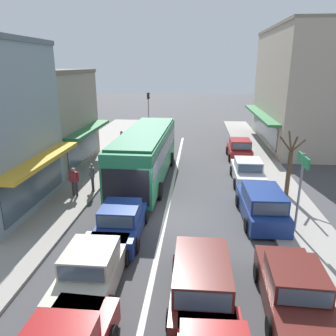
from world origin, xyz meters
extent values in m
plane|color=#3F3F42|center=(0.00, 0.00, 0.00)|extent=(140.00, 140.00, 0.00)
cube|color=silver|center=(0.00, 4.00, 0.00)|extent=(0.20, 28.00, 0.01)
cube|color=gray|center=(-6.80, 6.00, 0.07)|extent=(5.20, 44.00, 0.14)
cube|color=gray|center=(6.20, 6.00, 0.06)|extent=(2.80, 44.00, 0.12)
cube|color=gold|center=(-5.99, 0.08, 2.70)|extent=(1.10, 6.81, 0.20)
cube|color=#425160|center=(-6.41, 0.08, 1.40)|extent=(0.06, 5.92, 1.80)
cube|color=gray|center=(-10.20, 7.87, 3.25)|extent=(7.04, 7.68, 6.50)
cube|color=#2D703D|center=(-6.23, 7.87, 2.70)|extent=(1.10, 7.06, 0.20)
cube|color=#425160|center=(-6.65, 7.87, 1.40)|extent=(0.06, 6.14, 1.80)
cube|color=#6E6358|center=(-10.20, 7.87, 6.62)|extent=(7.20, 7.68, 0.24)
cube|color=#B2A38E|center=(11.50, 16.54, 4.99)|extent=(7.74, 13.76, 9.97)
cube|color=#2D703D|center=(7.18, 16.54, 2.70)|extent=(1.10, 12.66, 0.20)
cube|color=#425160|center=(7.60, 16.54, 1.40)|extent=(0.06, 11.01, 1.80)
cube|color=gray|center=(11.50, 16.54, 10.09)|extent=(7.90, 13.76, 0.24)
cube|color=#237A4C|center=(-1.72, 5.17, 1.76)|extent=(2.77, 10.86, 2.70)
cube|color=#425160|center=(-1.72, 5.17, 2.16)|extent=(2.80, 10.43, 0.90)
cube|color=black|center=(-1.85, -0.26, 1.56)|extent=(2.25, 0.12, 1.76)
cube|color=#1A5B39|center=(-1.72, 5.17, 3.17)|extent=(2.62, 9.99, 0.12)
cylinder|color=black|center=(-2.88, 8.55, 0.48)|extent=(0.28, 0.97, 0.96)
cylinder|color=black|center=(-0.38, 8.48, 0.48)|extent=(0.28, 0.97, 0.96)
cylinder|color=black|center=(-3.04, 2.23, 0.48)|extent=(0.28, 0.97, 0.96)
cylinder|color=black|center=(-0.54, 2.17, 0.48)|extent=(0.28, 0.97, 0.96)
cube|color=#425160|center=(-1.53, -8.17, 1.17)|extent=(1.44, 0.13, 0.51)
cylinder|color=black|center=(-2.37, -7.69, 0.31)|extent=(0.21, 0.63, 0.62)
cube|color=#425160|center=(1.90, -8.22, 1.22)|extent=(1.40, 0.11, 0.54)
cube|color=#561E19|center=(1.67, -5.66, 0.52)|extent=(1.79, 4.51, 0.76)
cube|color=#561E19|center=(1.67, -6.01, 1.24)|extent=(1.66, 2.61, 0.68)
cube|color=#425160|center=(1.66, -4.69, 1.24)|extent=(1.51, 0.07, 0.58)
cube|color=#425160|center=(1.68, -7.33, 1.24)|extent=(1.48, 0.07, 0.54)
cylinder|color=black|center=(0.78, -4.32, 0.31)|extent=(0.18, 0.62, 0.62)
cylinder|color=black|center=(2.54, -4.30, 0.31)|extent=(0.18, 0.62, 0.62)
cylinder|color=black|center=(0.80, -7.02, 0.31)|extent=(0.18, 0.62, 0.62)
cylinder|color=black|center=(2.56, -7.00, 0.31)|extent=(0.18, 0.62, 0.62)
cube|color=#B7B29E|center=(-1.89, -5.37, 0.51)|extent=(1.74, 4.21, 0.72)
cube|color=#B7B29E|center=(-1.89, -5.47, 1.17)|extent=(1.57, 1.81, 0.60)
cube|color=#425160|center=(-1.90, -4.55, 1.17)|extent=(1.44, 0.07, 0.51)
cube|color=#425160|center=(-1.89, -6.39, 1.17)|extent=(1.40, 0.07, 0.48)
cylinder|color=black|center=(-2.76, -4.11, 0.31)|extent=(0.18, 0.62, 0.62)
cylinder|color=black|center=(-1.04, -4.10, 0.31)|extent=(0.18, 0.62, 0.62)
cylinder|color=black|center=(-2.75, -6.63, 0.31)|extent=(0.18, 0.62, 0.62)
cylinder|color=black|center=(-1.03, -6.62, 0.31)|extent=(0.18, 0.62, 0.62)
cube|color=navy|center=(-1.70, -1.99, 0.51)|extent=(1.76, 4.22, 0.72)
cube|color=navy|center=(-1.70, -2.09, 1.17)|extent=(1.58, 1.82, 0.60)
cube|color=#425160|center=(-1.71, -1.17, 1.17)|extent=(1.44, 0.07, 0.51)
cube|color=#425160|center=(-1.69, -3.01, 1.17)|extent=(1.40, 0.07, 0.48)
cylinder|color=black|center=(-2.57, -0.74, 0.31)|extent=(0.19, 0.62, 0.62)
cylinder|color=black|center=(-0.85, -0.72, 0.31)|extent=(0.19, 0.62, 0.62)
cylinder|color=black|center=(-2.55, -3.26, 0.31)|extent=(0.19, 0.62, 0.62)
cylinder|color=black|center=(-0.83, -3.24, 0.31)|extent=(0.19, 0.62, 0.62)
cube|color=#561E19|center=(4.40, -5.86, 0.51)|extent=(1.84, 4.25, 0.72)
cube|color=#561E19|center=(4.40, -5.96, 1.17)|extent=(1.61, 1.84, 0.60)
cube|color=#425160|center=(4.43, -5.04, 1.17)|extent=(1.44, 0.10, 0.51)
cube|color=#425160|center=(4.37, -6.88, 1.17)|extent=(1.41, 0.10, 0.48)
cylinder|color=black|center=(3.58, -4.57, 0.31)|extent=(0.20, 0.62, 0.62)
cylinder|color=black|center=(5.30, -4.62, 0.31)|extent=(0.20, 0.62, 0.62)
cylinder|color=black|center=(3.51, -7.09, 0.31)|extent=(0.20, 0.62, 0.62)
cube|color=navy|center=(4.55, 0.27, 0.52)|extent=(1.90, 4.55, 0.76)
cube|color=navy|center=(4.56, -0.08, 1.24)|extent=(1.72, 2.65, 0.68)
cube|color=#425160|center=(4.51, 1.24, 1.24)|extent=(1.51, 0.11, 0.58)
cube|color=#425160|center=(4.60, -1.40, 1.24)|extent=(1.48, 0.11, 0.54)
cylinder|color=black|center=(3.62, 1.59, 0.31)|extent=(0.20, 0.63, 0.62)
cylinder|color=black|center=(5.38, 1.65, 0.31)|extent=(0.20, 0.63, 0.62)
cylinder|color=black|center=(3.71, -1.11, 0.31)|extent=(0.20, 0.63, 0.62)
cylinder|color=black|center=(5.47, -1.05, 0.31)|extent=(0.20, 0.63, 0.62)
cube|color=silver|center=(4.63, 5.47, 0.51)|extent=(1.74, 4.21, 0.72)
cube|color=silver|center=(4.63, 5.37, 1.17)|extent=(1.57, 1.81, 0.60)
cube|color=#425160|center=(4.64, 6.29, 1.17)|extent=(1.44, 0.07, 0.51)
cube|color=#425160|center=(4.63, 4.45, 1.17)|extent=(1.40, 0.07, 0.48)
cylinder|color=black|center=(3.78, 6.74, 0.31)|extent=(0.18, 0.62, 0.62)
cylinder|color=black|center=(5.50, 6.73, 0.31)|extent=(0.18, 0.62, 0.62)
cylinder|color=black|center=(3.76, 4.22, 0.31)|extent=(0.18, 0.62, 0.62)
cylinder|color=black|center=(5.48, 4.21, 0.31)|extent=(0.18, 0.62, 0.62)
cube|color=maroon|center=(4.76, 11.07, 0.52)|extent=(1.65, 3.70, 0.76)
cube|color=maroon|center=(4.76, 10.77, 1.22)|extent=(1.53, 1.90, 0.64)
cube|color=#425160|center=(4.76, 11.74, 1.22)|extent=(1.40, 0.06, 0.54)
cube|color=#425160|center=(4.77, 9.80, 1.22)|extent=(1.37, 0.06, 0.51)
cylinder|color=black|center=(3.94, 12.18, 0.31)|extent=(0.18, 0.62, 0.62)
cylinder|color=black|center=(5.58, 12.18, 0.31)|extent=(0.18, 0.62, 0.62)
cylinder|color=black|center=(3.95, 9.96, 0.31)|extent=(0.18, 0.62, 0.62)
cylinder|color=black|center=(5.59, 9.96, 0.31)|extent=(0.18, 0.62, 0.62)
cylinder|color=gray|center=(-3.94, 21.21, 2.10)|extent=(0.12, 0.12, 4.20)
cube|color=black|center=(-3.94, 21.21, 3.85)|extent=(0.24, 0.24, 0.68)
sphere|color=black|center=(-3.80, 21.21, 4.08)|extent=(0.13, 0.13, 0.13)
sphere|color=orange|center=(-3.80, 21.21, 3.86)|extent=(0.13, 0.13, 0.13)
sphere|color=black|center=(-3.80, 21.21, 3.64)|extent=(0.13, 0.13, 0.13)
cylinder|color=gray|center=(5.80, -1.00, 1.80)|extent=(0.10, 0.10, 3.60)
cube|color=#19753D|center=(5.80, -1.02, 3.30)|extent=(0.08, 1.40, 0.44)
cube|color=white|center=(5.85, -1.02, 3.30)|extent=(0.01, 1.10, 0.10)
cylinder|color=brown|center=(6.45, 3.07, 1.31)|extent=(0.24, 0.24, 2.62)
cylinder|color=brown|center=(6.45, 3.45, 3.11)|extent=(0.10, 0.84, 1.03)
cylinder|color=brown|center=(6.78, 3.07, 2.96)|extent=(0.74, 0.10, 0.74)
cylinder|color=brown|center=(6.45, 2.68, 3.10)|extent=(0.10, 0.87, 1.03)
cylinder|color=brown|center=(6.12, 3.07, 3.04)|extent=(0.73, 0.10, 0.89)
cylinder|color=#333338|center=(-4.40, 2.62, 0.56)|extent=(0.14, 0.14, 0.84)
cylinder|color=#333338|center=(-4.47, 2.79, 0.56)|extent=(0.14, 0.14, 0.84)
cube|color=slate|center=(-4.44, 2.71, 1.26)|extent=(0.35, 0.42, 0.56)
sphere|color=#9E7051|center=(-4.44, 2.71, 1.66)|extent=(0.22, 0.22, 0.22)
cylinder|color=slate|center=(-4.34, 2.49, 1.26)|extent=(0.09, 0.09, 0.54)
cylinder|color=slate|center=(-4.53, 2.93, 1.26)|extent=(0.09, 0.09, 0.54)
cube|color=brown|center=(-4.58, 2.98, 1.08)|extent=(0.26, 0.19, 0.22)
cylinder|color=#4C4742|center=(-4.86, 12.05, 0.56)|extent=(0.14, 0.14, 0.84)
cylinder|color=#4C4742|center=(-4.91, 12.22, 0.56)|extent=(0.14, 0.14, 0.84)
cube|color=#A82D38|center=(-4.89, 12.13, 1.26)|extent=(0.32, 0.41, 0.56)
sphere|color=brown|center=(-4.89, 12.13, 1.66)|extent=(0.22, 0.22, 0.22)
cylinder|color=#A82D38|center=(-4.81, 11.90, 1.26)|extent=(0.09, 0.09, 0.54)
cylinder|color=#A82D38|center=(-4.96, 12.36, 1.26)|extent=(0.09, 0.09, 0.54)
cylinder|color=#333338|center=(-5.26, 1.86, 0.56)|extent=(0.14, 0.14, 0.84)
cylinder|color=#333338|center=(-5.08, 1.86, 0.56)|extent=(0.14, 0.14, 0.84)
cube|color=#A82D38|center=(-5.17, 1.86, 1.26)|extent=(0.36, 0.22, 0.56)
sphere|color=tan|center=(-5.17, 1.86, 1.66)|extent=(0.22, 0.22, 0.22)
cylinder|color=#A82D38|center=(-5.41, 1.86, 1.26)|extent=(0.09, 0.09, 0.54)
cylinder|color=#A82D38|center=(-4.93, 1.86, 1.26)|extent=(0.09, 0.09, 0.54)
camera|label=1|loc=(1.41, -14.36, 7.06)|focal=35.00mm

